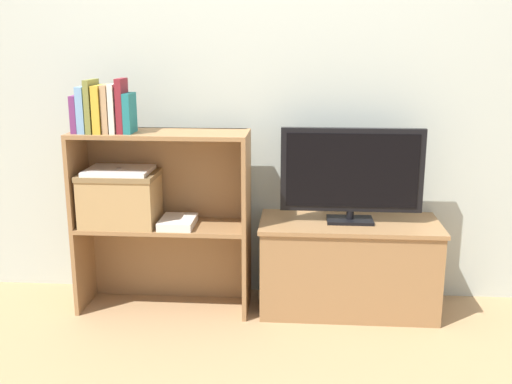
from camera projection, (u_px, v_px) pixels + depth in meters
ground_plane at (254, 322)px, 2.85m from camera, size 16.00×16.00×0.00m
wall_back at (260, 62)px, 2.95m from camera, size 10.00×0.05×2.40m
tv_stand at (348, 266)px, 2.94m from camera, size 0.87×0.39×0.45m
tv at (352, 173)px, 2.82m from camera, size 0.67×0.14×0.45m
bookshelf_lower_tier at (167, 251)px, 3.01m from camera, size 0.84×0.29×0.43m
bookshelf_upper_tier at (164, 164)px, 2.90m from camera, size 0.84×0.29×0.45m
book_plum at (77, 114)px, 2.77m from camera, size 0.03×0.13×0.17m
book_skyblue at (85, 110)px, 2.76m from camera, size 0.03×0.14×0.21m
book_olive at (92, 106)px, 2.76m from camera, size 0.03×0.15×0.24m
book_mustard at (100, 109)px, 2.76m from camera, size 0.04×0.15×0.22m
book_tan at (108, 109)px, 2.75m from camera, size 0.03×0.13×0.22m
book_ivory at (115, 108)px, 2.75m from camera, size 0.03×0.13×0.22m
book_maroon at (122, 106)px, 2.75m from camera, size 0.03×0.12×0.25m
book_teal at (130, 113)px, 2.75m from camera, size 0.03×0.13×0.18m
storage_basket_left at (120, 196)px, 2.88m from camera, size 0.36×0.26×0.26m
laptop at (119, 171)px, 2.85m from camera, size 0.31×0.24×0.02m
magazine_stack at (178, 222)px, 2.88m from camera, size 0.16×0.21×0.04m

